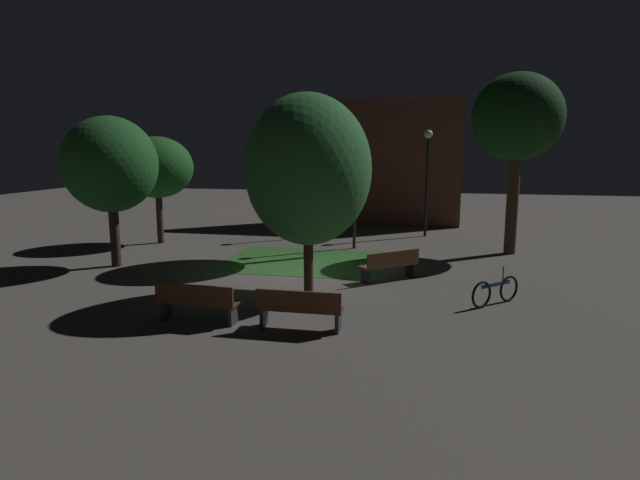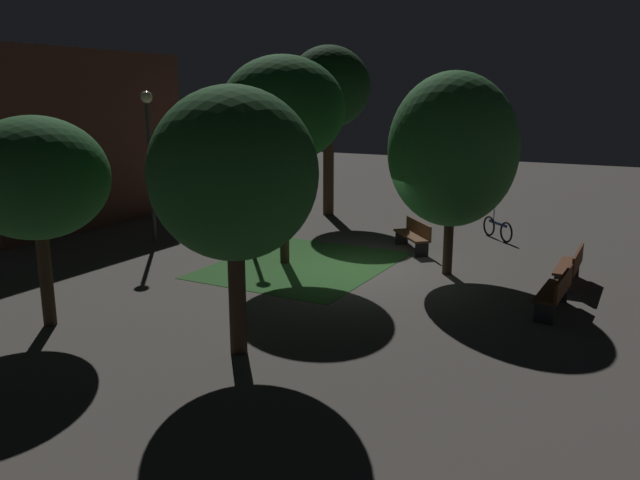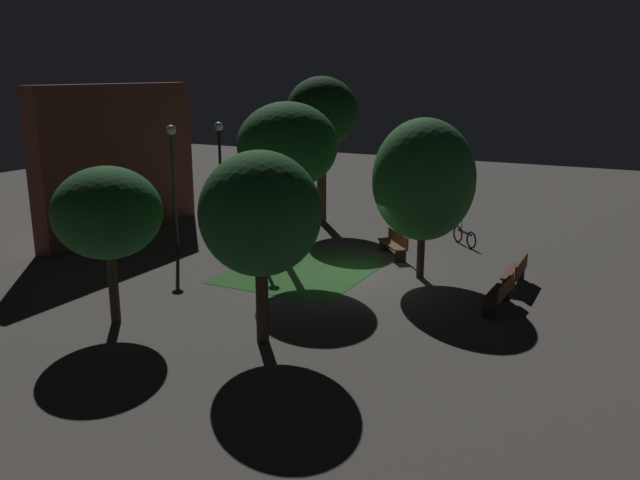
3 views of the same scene
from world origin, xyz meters
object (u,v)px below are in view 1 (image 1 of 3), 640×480
Objects in this scene: bench_front_left at (300,308)px; tree_back_right at (518,119)px; lamp_post_plaza_east at (427,164)px; lamp_post_near_wall at (355,173)px; bench_corner at (197,301)px; tree_right_canopy at (157,168)px; bench_back_row at (390,264)px; tree_left_canopy at (308,170)px; lamp_post_plaza_west at (336,162)px; tree_lawn_side at (110,165)px; bicycle at (495,291)px; tree_tall_center at (307,136)px.

tree_back_right reaches higher than bench_front_left.
lamp_post_plaza_east reaches higher than lamp_post_near_wall.
tree_right_canopy is (-5.65, 8.84, 2.49)m from bench_corner.
tree_left_canopy reaches higher than bench_back_row.
tree_back_right is at bearing 2.04° from lamp_post_near_wall.
lamp_post_plaza_west is at bearing 159.32° from tree_back_right.
tree_lawn_side is 12.47m from lamp_post_plaza_east.
bicycle is at bearing -26.66° from tree_right_canopy.
tree_lawn_side is (-12.61, -4.80, -1.51)m from tree_back_right.
bench_corner is 0.33× the size of tree_tall_center.
tree_lawn_side is 4.22m from tree_right_canopy.
bench_front_left is at bearing -0.00° from bench_corner.
tree_back_right is 13.43m from tree_right_canopy.
tree_left_canopy is 6.98m from tree_lawn_side.
lamp_post_plaza_east is (10.26, 3.84, 0.07)m from tree_right_canopy.
bench_front_left is 13.14m from lamp_post_plaza_east.
lamp_post_plaza_west reaches higher than bench_corner.
tree_back_right is 1.53× the size of lamp_post_near_wall.
bench_corner is 7.04m from bicycle.
tree_right_canopy is 7.26m from lamp_post_plaza_west.
lamp_post_plaza_west is at bearing 26.26° from tree_right_canopy.
bicycle is (6.48, 2.75, -0.14)m from bench_corner.
lamp_post_plaza_east reaches higher than tree_right_canopy.
bench_corner is 8.12m from tree_tall_center.
tree_tall_center is 4.95m from lamp_post_plaza_west.
bench_front_left is 9.58m from lamp_post_near_wall.
lamp_post_plaza_west is (-6.79, 2.56, -1.59)m from tree_back_right.
bench_corner is at bearing -129.61° from bench_back_row.
bench_corner is at bearing -102.47° from lamp_post_near_wall.
lamp_post_near_wall reaches higher than bicycle.
lamp_post_near_wall is at bearing -126.97° from lamp_post_plaza_east.
bench_back_row is 1.35× the size of bicycle.
tree_tall_center is 6.69m from tree_right_canopy.
tree_right_canopy reaches higher than lamp_post_near_wall.
tree_lawn_side reaches higher than bicycle.
tree_left_canopy is (-0.50, 2.93, 2.71)m from bench_front_left.
lamp_post_near_wall is at bearing 110.34° from bench_back_row.
bench_back_row is at bearing -68.51° from lamp_post_plaza_west.
bench_front_left is 0.39× the size of lamp_post_plaza_west.
tree_left_canopy reaches higher than lamp_post_plaza_east.
tree_left_canopy is at bearing -14.56° from tree_lawn_side.
tree_tall_center reaches higher than lamp_post_near_wall.
lamp_post_plaza_east is at bearing 79.66° from bench_front_left.
tree_right_canopy is 1.01× the size of lamp_post_near_wall.
bench_back_row is 5.54m from lamp_post_near_wall.
tree_right_canopy is (-7.95, 8.84, 2.49)m from bench_front_left.
lamp_post_plaza_west is (5.81, 7.36, -0.08)m from tree_lawn_side.
lamp_post_plaza_west is at bearing 95.87° from tree_left_canopy.
lamp_post_plaza_east reaches higher than bench_back_row.
lamp_post_plaza_west is at bearing 113.41° from lamp_post_near_wall.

